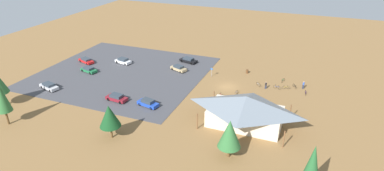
# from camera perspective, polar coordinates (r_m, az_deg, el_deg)

# --- Properties ---
(ground) EXTENTS (160.00, 160.00, 0.00)m
(ground) POSITION_cam_1_polar(r_m,az_deg,el_deg) (71.47, 6.25, -0.25)
(ground) COLOR olive
(ground) RESTS_ON ground
(parking_lot_asphalt) EXTENTS (38.51, 35.93, 0.05)m
(parking_lot_asphalt) POSITION_cam_1_polar(r_m,az_deg,el_deg) (80.29, -12.08, 2.29)
(parking_lot_asphalt) COLOR #424247
(parking_lot_asphalt) RESTS_ON ground
(bike_pavilion) EXTENTS (14.84, 9.51, 5.48)m
(bike_pavilion) POSITION_cam_1_polar(r_m,az_deg,el_deg) (56.87, 9.47, -4.11)
(bike_pavilion) COLOR beige
(bike_pavilion) RESTS_ON ground
(trash_bin) EXTENTS (0.60, 0.60, 0.90)m
(trash_bin) POSITION_cam_1_polar(r_m,az_deg,el_deg) (79.08, 9.73, 2.47)
(trash_bin) COLOR brown
(trash_bin) RESTS_ON ground
(lot_sign) EXTENTS (0.56, 0.08, 2.20)m
(lot_sign) POSITION_cam_1_polar(r_m,az_deg,el_deg) (75.85, 3.49, 2.58)
(lot_sign) COLOR #99999E
(lot_sign) RESTS_ON ground
(pine_far_east) EXTENTS (2.52, 2.52, 8.32)m
(pine_far_east) POSITION_cam_1_polar(r_m,az_deg,el_deg) (42.43, 20.49, -13.22)
(pine_far_east) COLOR brown
(pine_far_east) RESTS_ON ground
(pine_west) EXTENTS (2.56, 2.56, 8.25)m
(pine_west) POSITION_cam_1_polar(r_m,az_deg,el_deg) (63.86, -30.69, -1.74)
(pine_west) COLOR brown
(pine_west) RESTS_ON ground
(pine_mideast) EXTENTS (3.51, 3.51, 6.29)m
(pine_mideast) POSITION_cam_1_polar(r_m,az_deg,el_deg) (48.03, 6.68, -8.49)
(pine_mideast) COLOR brown
(pine_mideast) RESTS_ON ground
(pine_far_west) EXTENTS (3.47, 3.47, 5.99)m
(pine_far_west) POSITION_cam_1_polar(r_m,az_deg,el_deg) (53.61, -14.42, -5.25)
(pine_far_west) COLOR brown
(pine_far_west) RESTS_ON ground
(bicycle_red_mid_cluster) EXTENTS (1.46, 1.19, 0.92)m
(bicycle_red_mid_cluster) POSITION_cam_1_polar(r_m,az_deg,el_deg) (66.57, 5.31, -1.83)
(bicycle_red_mid_cluster) COLOR black
(bicycle_red_mid_cluster) RESTS_ON ground
(bicycle_white_lone_west) EXTENTS (1.18, 1.39, 0.79)m
(bicycle_white_lone_west) POSITION_cam_1_polar(r_m,az_deg,el_deg) (72.80, 11.68, 0.17)
(bicycle_white_lone_west) COLOR black
(bicycle_white_lone_west) RESTS_ON ground
(bicycle_green_yard_center) EXTENTS (0.61, 1.67, 0.84)m
(bicycle_green_yard_center) POSITION_cam_1_polar(r_m,az_deg,el_deg) (76.25, 15.82, 0.88)
(bicycle_green_yard_center) COLOR black
(bicycle_green_yard_center) RESTS_ON ground
(bicycle_blue_back_row) EXTENTS (1.77, 0.59, 0.87)m
(bicycle_blue_back_row) POSITION_cam_1_polar(r_m,az_deg,el_deg) (72.38, 14.85, -0.30)
(bicycle_blue_back_row) COLOR black
(bicycle_blue_back_row) RESTS_ON ground
(bicycle_purple_near_sign) EXTENTS (0.48, 1.73, 0.86)m
(bicycle_purple_near_sign) POSITION_cam_1_polar(r_m,az_deg,el_deg) (71.73, 19.46, -1.19)
(bicycle_purple_near_sign) COLOR black
(bicycle_purple_near_sign) RESTS_ON ground
(bicycle_yellow_edge_north) EXTENTS (1.68, 0.66, 0.80)m
(bicycle_yellow_edge_north) POSITION_cam_1_polar(r_m,az_deg,el_deg) (72.90, 16.33, -0.31)
(bicycle_yellow_edge_north) COLOR black
(bicycle_yellow_edge_north) RESTS_ON ground
(bicycle_black_lone_east) EXTENTS (0.92, 1.52, 0.79)m
(bicycle_black_lone_east) POSITION_cam_1_polar(r_m,az_deg,el_deg) (74.07, 17.69, -0.11)
(bicycle_black_lone_east) COLOR black
(bicycle_black_lone_east) RESTS_ON ground
(bicycle_silver_yard_left) EXTENTS (0.48, 1.76, 0.90)m
(bicycle_silver_yard_left) POSITION_cam_1_polar(r_m,az_deg,el_deg) (68.31, 7.89, -1.24)
(bicycle_silver_yard_left) COLOR black
(bicycle_silver_yard_left) RESTS_ON ground
(car_white_aisle_side) EXTENTS (4.59, 2.68, 1.47)m
(car_white_aisle_side) POSITION_cam_1_polar(r_m,az_deg,el_deg) (85.57, -12.09, 4.29)
(car_white_aisle_side) COLOR white
(car_white_aisle_side) RESTS_ON parking_lot_asphalt
(car_red_near_entry) EXTENTS (5.04, 3.27, 1.26)m
(car_red_near_entry) POSITION_cam_1_polar(r_m,az_deg,el_deg) (88.61, -18.22, 4.23)
(car_red_near_entry) COLOR red
(car_red_near_entry) RESTS_ON parking_lot_asphalt
(car_black_second_row) EXTENTS (4.88, 2.89, 1.31)m
(car_black_second_row) POSITION_cam_1_polar(r_m,az_deg,el_deg) (84.41, -0.64, 4.52)
(car_black_second_row) COLOR black
(car_black_second_row) RESTS_ON parking_lot_asphalt
(car_silver_mid_lot) EXTENTS (5.06, 2.95, 1.35)m
(car_silver_mid_lot) POSITION_cam_1_polar(r_m,az_deg,el_deg) (76.31, -23.99, -0.10)
(car_silver_mid_lot) COLOR #BCBCC1
(car_silver_mid_lot) RESTS_ON parking_lot_asphalt
(car_green_by_curb) EXTENTS (4.60, 2.75, 1.30)m
(car_green_by_curb) POSITION_cam_1_polar(r_m,az_deg,el_deg) (82.30, -17.81, 2.70)
(car_green_by_curb) COLOR #1E6B3D
(car_green_by_curb) RESTS_ON parking_lot_asphalt
(car_blue_back_corner) EXTENTS (4.58, 2.58, 1.45)m
(car_blue_back_corner) POSITION_cam_1_polar(r_m,az_deg,el_deg) (63.40, -7.81, -3.07)
(car_blue_back_corner) COLOR #1E42B2
(car_blue_back_corner) RESTS_ON parking_lot_asphalt
(car_maroon_end_stall) EXTENTS (4.58, 2.27, 1.41)m
(car_maroon_end_stall) POSITION_cam_1_polar(r_m,az_deg,el_deg) (66.59, -13.19, -2.10)
(car_maroon_end_stall) COLOR maroon
(car_maroon_end_stall) RESTS_ON parking_lot_asphalt
(car_tan_inner_stall) EXTENTS (4.58, 3.21, 1.36)m
(car_tan_inner_stall) POSITION_cam_1_polar(r_m,az_deg,el_deg) (79.24, -2.38, 3.09)
(car_tan_inner_stall) COLOR tan
(car_tan_inner_stall) RESTS_ON parking_lot_asphalt
(visitor_crossing_yard) EXTENTS (0.39, 0.36, 1.75)m
(visitor_crossing_yard) POSITION_cam_1_polar(r_m,az_deg,el_deg) (73.93, 19.13, 0.11)
(visitor_crossing_yard) COLOR #2D3347
(visitor_crossing_yard) RESTS_ON ground
(visitor_at_bikes) EXTENTS (0.39, 0.36, 1.64)m
(visitor_at_bikes) POSITION_cam_1_polar(r_m,az_deg,el_deg) (71.72, 12.94, 0.08)
(visitor_at_bikes) COLOR #2D3347
(visitor_at_bikes) RESTS_ON ground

